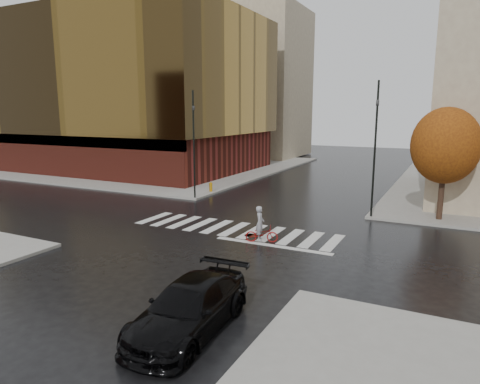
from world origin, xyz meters
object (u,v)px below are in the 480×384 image
object	(u,v)px
sedan	(189,308)
fire_hydrant	(211,186)
traffic_light_nw	(194,137)
traffic_light_ne	(375,139)
cyclist	(261,230)

from	to	relation	value
sedan	fire_hydrant	distance (m)	21.58
sedan	traffic_light_nw	bearing A→B (deg)	119.52
traffic_light_nw	fire_hydrant	distance (m)	4.81
traffic_light_ne	fire_hydrant	size ratio (longest dim) A/B	10.70
cyclist	traffic_light_nw	distance (m)	11.93
sedan	traffic_light_ne	xyz separation A→B (m)	(2.35, 16.24, 4.06)
traffic_light_ne	traffic_light_nw	bearing A→B (deg)	1.79
traffic_light_nw	cyclist	bearing A→B (deg)	41.95
sedan	traffic_light_nw	size ratio (longest dim) A/B	0.66
traffic_light_nw	fire_hydrant	xyz separation A→B (m)	(-0.20, 2.64, -4.02)
cyclist	traffic_light_nw	xyz separation A→B (m)	(-8.57, 7.30, 3.96)
fire_hydrant	sedan	bearing A→B (deg)	-61.04
sedan	traffic_light_nw	world-z (taller)	traffic_light_nw
traffic_light_ne	fire_hydrant	bearing A→B (deg)	-9.86
fire_hydrant	cyclist	bearing A→B (deg)	-48.57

